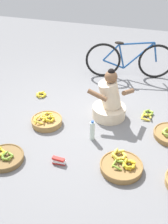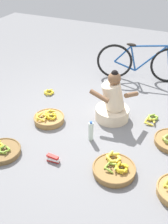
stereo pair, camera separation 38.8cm
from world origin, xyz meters
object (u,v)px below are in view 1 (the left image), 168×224
object	(u,v)px
vendor_woman_front	(110,102)
packet_carton_stack	(59,161)
banana_basket_front_right	(121,166)
loose_bananas_mid_left	(41,95)
water_bottle	(92,131)
banana_basket_front_left	(47,121)
bicycle_leaning	(129,60)
loose_bananas_near_bicycle	(148,114)
banana_basket_back_center	(5,157)

from	to	relation	value
vendor_woman_front	packet_carton_stack	bearing A→B (deg)	-106.51
banana_basket_front_right	loose_bananas_mid_left	world-z (taller)	banana_basket_front_right
packet_carton_stack	water_bottle	bearing A→B (deg)	66.50
banana_basket_front_right	loose_bananas_mid_left	distance (m)	2.16
water_bottle	banana_basket_front_left	bearing A→B (deg)	169.89
water_bottle	vendor_woman_front	bearing A→B (deg)	80.91
loose_bananas_mid_left	packet_carton_stack	bearing A→B (deg)	-57.89
packet_carton_stack	vendor_woman_front	bearing A→B (deg)	73.49
loose_bananas_mid_left	water_bottle	distance (m)	1.48
bicycle_leaning	loose_bananas_near_bicycle	bearing A→B (deg)	-67.13
banana_basket_front_left	water_bottle	distance (m)	0.77
banana_basket_front_left	banana_basket_front_right	distance (m)	1.40
banana_basket_front_left	water_bottle	size ratio (longest dim) A/B	1.53
loose_bananas_mid_left	banana_basket_front_right	bearing A→B (deg)	-38.15
banana_basket_front_left	bicycle_leaning	bearing A→B (deg)	65.35
banana_basket_front_left	banana_basket_front_right	bearing A→B (deg)	-25.25
banana_basket_back_center	water_bottle	size ratio (longest dim) A/B	1.59
banana_basket_front_right	packet_carton_stack	world-z (taller)	banana_basket_front_right
banana_basket_back_center	loose_bananas_near_bicycle	distance (m)	2.26
bicycle_leaning	loose_bananas_near_bicycle	xyz separation A→B (m)	(0.54, -1.28, -0.33)
banana_basket_front_left	banana_basket_front_right	xyz separation A→B (m)	(1.26, -0.60, -0.01)
banana_basket_front_right	water_bottle	distance (m)	0.69
loose_bananas_near_bicycle	water_bottle	xyz separation A→B (m)	(-0.68, -0.81, 0.12)
loose_bananas_mid_left	banana_basket_back_center	bearing A→B (deg)	-81.49
banana_basket_back_center	packet_carton_stack	distance (m)	0.70
packet_carton_stack	loose_bananas_near_bicycle	bearing A→B (deg)	56.22
bicycle_leaning	loose_bananas_near_bicycle	distance (m)	1.43
bicycle_leaning	banana_basket_back_center	bearing A→B (deg)	-111.04
bicycle_leaning	banana_basket_front_left	xyz separation A→B (m)	(-0.90, -1.96, -0.30)
bicycle_leaning	packet_carton_stack	distance (m)	2.75
banana_basket_front_right	loose_bananas_mid_left	bearing A→B (deg)	141.85
banana_basket_front_left	banana_basket_back_center	size ratio (longest dim) A/B	0.97
water_bottle	packet_carton_stack	bearing A→B (deg)	-113.50
loose_bananas_mid_left	banana_basket_front_left	bearing A→B (deg)	-59.36
vendor_woman_front	bicycle_leaning	world-z (taller)	vendor_woman_front
bicycle_leaning	banana_basket_back_center	xyz separation A→B (m)	(-1.09, -2.84, -0.31)
banana_basket_back_center	loose_bananas_near_bicycle	xyz separation A→B (m)	(1.63, 1.56, -0.02)
vendor_woman_front	banana_basket_front_right	bearing A→B (deg)	-69.13
banana_basket_back_center	water_bottle	world-z (taller)	water_bottle
bicycle_leaning	banana_basket_front_right	xyz separation A→B (m)	(0.36, -2.55, -0.30)
banana_basket_front_right	water_bottle	bearing A→B (deg)	137.78
banana_basket_front_left	water_bottle	bearing A→B (deg)	-10.11
vendor_woman_front	banana_basket_front_left	distance (m)	1.00
vendor_woman_front	banana_basket_back_center	size ratio (longest dim) A/B	1.69
banana_basket_front_left	banana_basket_back_center	bearing A→B (deg)	-102.44
vendor_woman_front	bicycle_leaning	xyz separation A→B (m)	(0.05, 1.48, 0.09)
banana_basket_front_left	banana_basket_front_right	size ratio (longest dim) A/B	0.88
banana_basket_back_center	vendor_woman_front	bearing A→B (deg)	52.49
banana_basket_front_right	loose_bananas_near_bicycle	bearing A→B (deg)	82.12
banana_basket_front_right	vendor_woman_front	bearing A→B (deg)	110.87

